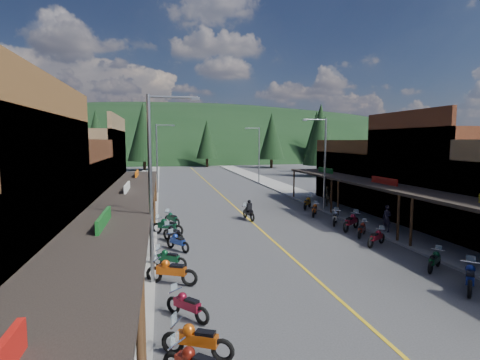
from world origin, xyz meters
TOP-DOWN VIEW (x-y plane):
  - ground at (0.00, 0.00)m, footprint 220.00×220.00m
  - centerline at (0.00, 20.00)m, footprint 0.15×90.00m
  - sidewalk_west at (-8.70, 20.00)m, footprint 3.40×94.00m
  - sidewalk_east at (8.70, 20.00)m, footprint 3.40×94.00m
  - shop_west_2 at (-13.75, 1.70)m, footprint 10.90×9.00m
  - shop_west_3 at (-13.78, 11.30)m, footprint 10.90×10.20m
  - shop_east_2 at (13.78, 1.70)m, footprint 10.90×9.00m
  - shop_east_3 at (13.75, 11.30)m, footprint 10.90×10.20m
  - streetlight_0 at (-6.95, -6.00)m, footprint 2.16×0.18m
  - streetlight_1 at (-6.95, 22.00)m, footprint 2.16×0.18m
  - streetlight_2 at (6.95, 8.00)m, footprint 2.16×0.18m
  - streetlight_3 at (6.95, 30.00)m, footprint 2.16×0.18m
  - ridge_hill at (0.00, 135.00)m, footprint 310.00×140.00m
  - pine_1 at (-24.00, 70.00)m, footprint 5.88×5.88m
  - pine_2 at (-10.00, 58.00)m, footprint 6.72×6.72m
  - pine_3 at (4.00, 66.00)m, footprint 5.04×5.04m
  - pine_4 at (18.00, 60.00)m, footprint 5.88×5.88m
  - pine_5 at (34.00, 72.00)m, footprint 6.72×6.72m
  - pine_6 at (46.00, 64.00)m, footprint 5.04×5.04m
  - pine_7 at (-32.00, 76.00)m, footprint 5.88×5.88m
  - pine_8 at (-22.00, 40.00)m, footprint 4.48×4.48m
  - pine_9 at (24.00, 45.00)m, footprint 4.93×4.93m
  - pine_10 at (-18.00, 50.00)m, footprint 5.38×5.38m
  - pine_11 at (20.00, 38.00)m, footprint 5.82×5.82m
  - bike_west_3 at (-5.76, -11.77)m, footprint 2.19×1.57m
  - bike_west_4 at (-5.88, -9.35)m, footprint 1.75×1.86m
  - bike_west_5 at (-6.31, -6.08)m, footprint 2.37×1.65m
  - bike_west_6 at (-6.38, -3.95)m, footprint 1.92×1.57m
  - bike_west_7 at (-5.83, -1.08)m, footprint 1.62×1.97m
  - bike_west_8 at (-6.02, 0.74)m, footprint 1.65×2.09m
  - bike_west_9 at (-6.33, 2.60)m, footprint 2.30×1.86m
  - bike_west_10 at (-5.95, 5.37)m, footprint 1.49×2.00m
  - bike_east_4 at (5.57, -9.32)m, footprint 2.07×2.13m
  - bike_east_5 at (5.95, -6.85)m, footprint 1.85×1.60m
  - bike_east_6 at (5.58, -2.53)m, footprint 1.96×1.54m
  - bike_east_7 at (5.86, -0.44)m, footprint 1.70×1.79m
  - bike_east_8 at (6.03, 1.25)m, footprint 2.30×2.04m
  - bike_east_9 at (5.76, 3.13)m, footprint 1.64×2.09m
  - bike_east_10 at (5.56, 6.42)m, footprint 1.58×2.05m
  - bike_east_11 at (6.21, 9.54)m, footprint 1.88×2.18m
  - rider_on_bike at (-0.06, 6.08)m, footprint 1.02×2.21m
  - pedestrian_east_a at (7.83, -0.11)m, footprint 0.61×0.75m
  - pedestrian_east_b at (8.19, 9.75)m, footprint 0.94×0.59m

SIDE VIEW (x-z plane):
  - ground at x=0.00m, z-range 0.00..0.00m
  - ridge_hill at x=0.00m, z-range -30.00..30.00m
  - centerline at x=0.00m, z-range 0.00..0.01m
  - sidewalk_west at x=-8.70m, z-range 0.00..0.15m
  - sidewalk_east at x=8.70m, z-range 0.00..0.15m
  - bike_east_5 at x=5.95m, z-range 0.00..1.06m
  - bike_east_7 at x=5.86m, z-range 0.00..1.06m
  - bike_west_6 at x=-6.38m, z-range 0.00..1.08m
  - bike_east_6 at x=5.58m, z-range 0.00..1.09m
  - bike_west_4 at x=-5.88m, z-range 0.00..1.10m
  - bike_west_10 at x=-5.95m, z-range 0.00..1.10m
  - bike_west_7 at x=-5.83m, z-range 0.00..1.11m
  - bike_east_10 at x=5.56m, z-range 0.00..1.14m
  - bike_east_9 at x=5.76m, z-range 0.00..1.16m
  - bike_west_8 at x=-6.02m, z-range 0.00..1.17m
  - bike_west_3 at x=-5.76m, z-range 0.00..1.20m
  - bike_east_11 at x=6.21m, z-range 0.00..1.24m
  - bike_east_4 at x=5.57m, z-range 0.00..1.27m
  - bike_west_9 at x=-6.33m, z-range 0.00..1.29m
  - bike_west_5 at x=-6.31m, z-range 0.00..1.30m
  - rider_on_bike at x=-0.06m, z-range -0.16..1.46m
  - bike_east_8 at x=6.03m, z-range 0.00..1.33m
  - pedestrian_east_a at x=7.83m, z-range 0.15..1.94m
  - pedestrian_east_b at x=8.19m, z-range 0.15..2.00m
  - shop_east_3 at x=13.75m, z-range -0.57..5.63m
  - shop_west_2 at x=-13.75m, z-range -0.57..5.63m
  - shop_east_2 at x=13.78m, z-range -0.58..7.62m
  - shop_west_3 at x=-13.78m, z-range -0.58..7.62m
  - streetlight_0 at x=-6.95m, z-range 0.46..8.46m
  - streetlight_1 at x=-6.95m, z-range 0.46..8.46m
  - streetlight_2 at x=6.95m, z-range 0.46..8.46m
  - streetlight_3 at x=6.95m, z-range 0.46..8.46m
  - pine_8 at x=-22.00m, z-range 0.98..10.98m
  - pine_9 at x=24.00m, z-range 0.98..11.78m
  - pine_3 at x=4.00m, z-range 0.98..11.98m
  - pine_6 at x=46.00m, z-range 0.98..11.98m
  - pine_10 at x=-18.00m, z-range 0.98..12.58m
  - pine_11 at x=20.00m, z-range 0.99..13.39m
  - pine_1 at x=-24.00m, z-range 0.99..13.49m
  - pine_4 at x=18.00m, z-range 0.99..13.49m
  - pine_7 at x=-32.00m, z-range 0.99..13.49m
  - pine_2 at x=-10.00m, z-range 0.99..14.99m
  - pine_5 at x=34.00m, z-range 0.99..14.99m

